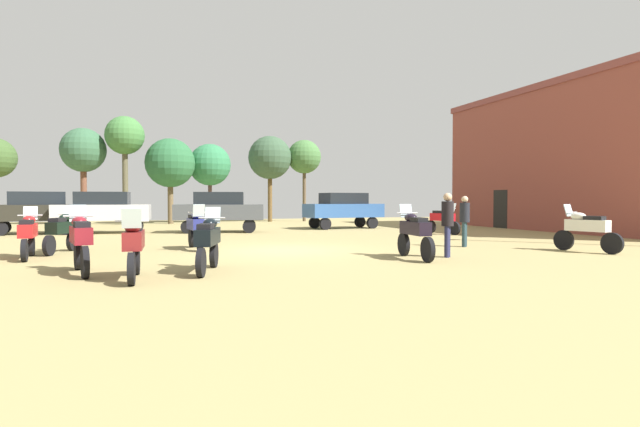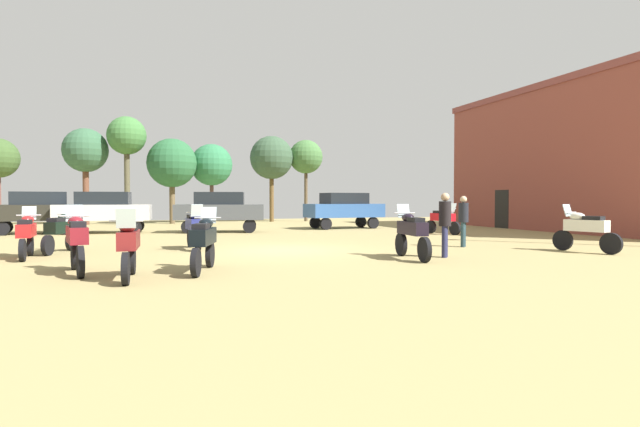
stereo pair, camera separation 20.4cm
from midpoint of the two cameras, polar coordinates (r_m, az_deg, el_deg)
ground_plane at (r=16.23m, az=-4.52°, el=-4.23°), size 44.00×52.00×0.02m
brick_building at (r=30.51m, az=27.55°, el=5.53°), size 6.12×16.13×7.68m
motorcycle_1 at (r=17.70m, az=27.53°, el=-1.53°), size 0.78×2.11×1.48m
motorcycle_2 at (r=14.13m, az=10.22°, el=-2.06°), size 0.62×2.28×1.50m
motorcycle_3 at (r=11.68m, az=-13.00°, el=-2.95°), size 0.83×2.16×1.46m
motorcycle_4 at (r=12.31m, az=-25.81°, el=-2.72°), size 0.73×2.20×1.51m
motorcycle_5 at (r=17.30m, az=-27.43°, el=-1.67°), size 0.79×2.04×1.44m
motorcycle_6 at (r=10.96m, az=-20.76°, el=-3.29°), size 0.62×2.12×1.47m
motorcycle_7 at (r=24.49m, az=13.45°, el=-0.60°), size 0.74×2.17×1.46m
motorcycle_8 at (r=17.05m, az=-14.20°, el=-1.51°), size 0.62×2.18×1.48m
motorcycle_10 at (r=16.11m, az=-30.37°, el=-1.93°), size 0.62×2.10×1.44m
car_1 at (r=27.51m, az=-29.41°, el=0.42°), size 4.51×2.40×2.00m
car_2 at (r=25.58m, az=-11.49°, el=0.52°), size 4.57×2.60×2.00m
car_3 at (r=28.48m, az=2.45°, el=0.65°), size 4.46×2.22×2.00m
car_4 at (r=26.50m, az=-23.47°, el=0.45°), size 4.40×2.07×2.00m
person_1 at (r=18.07m, az=15.68°, el=-0.39°), size 0.48×0.48×1.75m
person_2 at (r=14.67m, az=13.80°, el=-0.66°), size 0.48×0.48×1.82m
tree_2 at (r=37.48m, az=-5.83°, el=6.24°), size 3.17×3.17×6.29m
tree_4 at (r=35.32m, az=-21.32°, el=8.01°), size 2.47×2.47×7.01m
tree_5 at (r=36.11m, az=-25.29°, el=6.37°), size 2.83×2.83×6.23m
tree_6 at (r=35.48m, az=-16.70°, el=5.44°), size 3.28×3.28×5.73m
tree_8 at (r=38.12m, az=-1.94°, el=6.35°), size 2.52×2.52×6.10m
tree_9 at (r=36.58m, az=-12.47°, el=5.35°), size 2.93×2.93×5.55m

